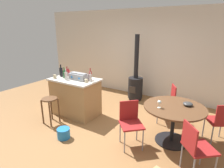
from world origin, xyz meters
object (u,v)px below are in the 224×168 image
at_px(bottle_3, 66,76).
at_px(bottle_4, 61,72).
at_px(wooden_stool, 50,105).
at_px(wood_stove, 135,84).
at_px(wine_glass, 159,102).
at_px(plastic_bucket, 64,133).
at_px(cup_1, 55,77).
at_px(bottle_0, 64,74).
at_px(folding_chair_far, 221,120).
at_px(cup_0, 70,75).
at_px(bottle_2, 67,72).
at_px(folding_chair_right, 130,121).
at_px(bottle_5, 69,73).
at_px(kitchen_island, 76,97).
at_px(serving_bowl, 188,104).
at_px(cup_2, 86,81).
at_px(bottle_1, 90,75).
at_px(bottle_6, 90,78).
at_px(toolbox, 79,76).
at_px(dining_table, 174,115).
at_px(folding_chair_left, 168,100).
at_px(folding_chair_near, 196,146).

height_order(bottle_3, bottle_4, bottle_4).
xyz_separation_m(wooden_stool, wood_stove, (1.02, 2.39, 0.03)).
relative_size(wine_glass, plastic_bucket, 0.56).
bearing_deg(cup_1, bottle_4, 91.53).
bearing_deg(bottle_4, bottle_0, -21.21).
height_order(folding_chair_far, cup_0, cup_0).
bearing_deg(wine_glass, bottle_2, 172.62).
xyz_separation_m(folding_chair_right, wood_stove, (-0.92, 2.17, -0.01)).
height_order(bottle_0, bottle_3, bottle_0).
xyz_separation_m(bottle_5, cup_0, (0.11, -0.06, -0.03)).
xyz_separation_m(kitchen_island, serving_bowl, (2.62, 0.24, 0.31)).
height_order(cup_2, plastic_bucket, cup_2).
bearing_deg(bottle_1, cup_1, -156.16).
bearing_deg(plastic_bucket, folding_chair_far, 28.29).
bearing_deg(bottle_5, serving_bowl, 1.70).
bearing_deg(wood_stove, bottle_0, -121.74).
xyz_separation_m(bottle_0, bottle_6, (0.73, 0.11, -0.02)).
height_order(folding_chair_far, bottle_3, bottle_3).
xyz_separation_m(folding_chair_right, cup_0, (-2.00, 0.54, 0.48)).
bearing_deg(cup_2, toolbox, 162.77).
bearing_deg(dining_table, bottle_0, -176.89).
bearing_deg(wooden_stool, toolbox, 66.29).
bearing_deg(bottle_4, bottle_3, -26.81).
xyz_separation_m(folding_chair_left, bottle_3, (-2.17, -1.05, 0.51)).
bearing_deg(kitchen_island, bottle_5, 155.57).
xyz_separation_m(wine_glass, serving_bowl, (0.43, 0.38, -0.07)).
xyz_separation_m(folding_chair_right, wine_glass, (0.42, 0.31, 0.35)).
relative_size(dining_table, bottle_2, 5.15).
xyz_separation_m(folding_chair_near, wine_glass, (-0.74, 0.49, 0.35)).
xyz_separation_m(dining_table, folding_chair_left, (-0.35, 0.80, -0.05)).
height_order(folding_chair_far, cup_1, cup_1).
xyz_separation_m(bottle_6, wine_glass, (1.72, -0.18, -0.18)).
xyz_separation_m(bottle_4, cup_2, (0.90, -0.09, -0.08)).
bearing_deg(folding_chair_near, kitchen_island, 167.83).
height_order(wooden_stool, bottle_0, bottle_0).
distance_m(folding_chair_left, bottle_6, 1.88).
relative_size(folding_chair_left, wood_stove, 0.45).
bearing_deg(bottle_3, cup_1, -173.32).
relative_size(cup_1, wine_glass, 0.75).
bearing_deg(plastic_bucket, folding_chair_near, 8.19).
distance_m(folding_chair_left, cup_2, 1.95).
relative_size(folding_chair_far, folding_chair_left, 0.97).
bearing_deg(bottle_2, cup_1, -89.97).
distance_m(wood_stove, bottle_3, 2.20).
xyz_separation_m(folding_chair_near, bottle_5, (-3.27, 0.78, 0.51)).
xyz_separation_m(folding_chair_left, toolbox, (-1.95, -0.86, 0.49)).
relative_size(bottle_1, bottle_3, 1.08).
relative_size(bottle_6, cup_2, 2.12).
height_order(kitchen_island, cup_2, cup_2).
height_order(wooden_stool, bottle_5, bottle_5).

